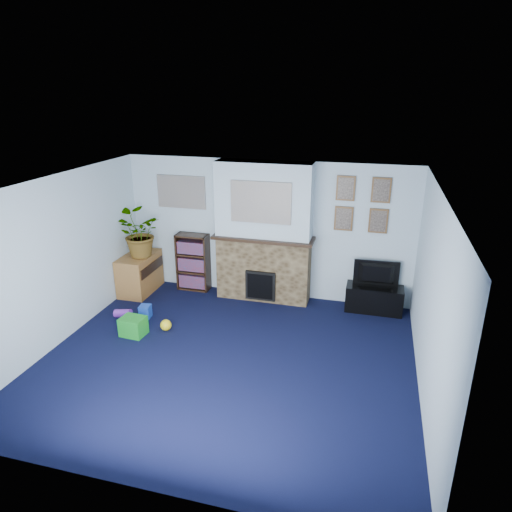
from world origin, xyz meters
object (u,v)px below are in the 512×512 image
(tv_stand, at_px, (374,298))
(sideboard, at_px, (140,273))
(bookshelf, at_px, (193,263))
(television, at_px, (376,274))

(tv_stand, relative_size, sideboard, 1.03)
(tv_stand, xyz_separation_m, bookshelf, (-3.23, 0.08, 0.28))
(sideboard, bearing_deg, tv_stand, 3.87)
(tv_stand, xyz_separation_m, sideboard, (-4.14, -0.28, 0.12))
(sideboard, bearing_deg, television, 4.15)
(tv_stand, bearing_deg, bookshelf, 178.65)
(television, xyz_separation_m, sideboard, (-4.14, -0.30, -0.30))
(television, bearing_deg, bookshelf, -3.69)
(bookshelf, relative_size, sideboard, 1.18)
(tv_stand, height_order, bookshelf, bookshelf)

